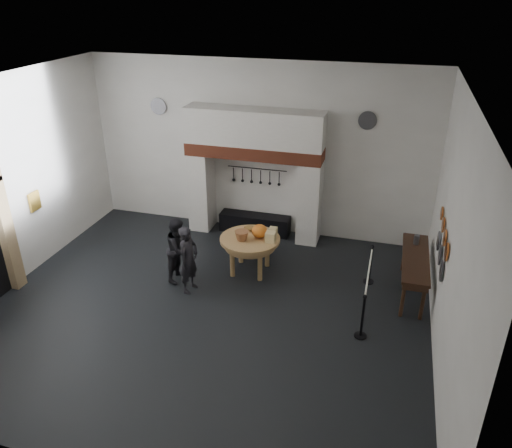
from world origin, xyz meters
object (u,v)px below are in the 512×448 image
(iron_range, at_px, (255,223))
(work_table, at_px, (250,239))
(barrier_post_far, at_px, (370,265))
(side_table, at_px, (416,258))
(visitor_near, at_px, (189,260))
(barrier_post_near, at_px, (362,317))
(visitor_far, at_px, (179,249))

(iron_range, bearing_deg, work_table, -77.25)
(iron_range, distance_m, work_table, 2.12)
(iron_range, distance_m, barrier_post_far, 3.63)
(work_table, height_order, side_table, side_table)
(work_table, distance_m, visitor_near, 1.54)
(work_table, xyz_separation_m, visitor_near, (-1.05, -1.13, -0.07))
(work_table, bearing_deg, barrier_post_near, -32.56)
(visitor_near, xyz_separation_m, barrier_post_far, (3.78, 1.38, -0.32))
(visitor_near, bearing_deg, visitor_far, 55.39)
(side_table, xyz_separation_m, barrier_post_far, (-0.92, 0.18, -0.42))
(visitor_far, height_order, barrier_post_near, visitor_far)
(visitor_near, distance_m, barrier_post_near, 3.84)
(visitor_far, distance_m, side_table, 5.16)
(visitor_far, relative_size, barrier_post_far, 1.67)
(work_table, distance_m, barrier_post_far, 2.77)
(work_table, relative_size, barrier_post_far, 1.54)
(barrier_post_near, bearing_deg, iron_range, 130.44)
(iron_range, height_order, visitor_far, visitor_far)
(iron_range, bearing_deg, barrier_post_near, -49.56)
(visitor_far, xyz_separation_m, side_table, (5.10, 0.81, 0.12))
(visitor_far, bearing_deg, work_table, -56.84)
(visitor_near, bearing_deg, barrier_post_near, -88.87)
(work_table, bearing_deg, visitor_near, -132.84)
(iron_range, bearing_deg, visitor_near, -100.84)
(side_table, bearing_deg, iron_range, 155.04)
(iron_range, distance_m, visitor_far, 2.94)
(barrier_post_near, bearing_deg, work_table, 147.44)
(side_table, relative_size, barrier_post_near, 2.44)
(barrier_post_far, bearing_deg, work_table, -174.64)
(work_table, relative_size, visitor_far, 0.92)
(iron_range, relative_size, barrier_post_far, 2.11)
(iron_range, relative_size, visitor_near, 1.24)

